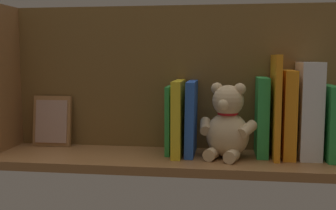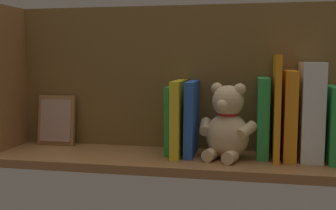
{
  "view_description": "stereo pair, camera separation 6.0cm",
  "coord_description": "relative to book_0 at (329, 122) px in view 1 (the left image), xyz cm",
  "views": [
    {
      "loc": [
        -14.58,
        104.67,
        25.37
      ],
      "look_at": [
        0.0,
        0.0,
        13.3
      ],
      "focal_mm": 43.88,
      "sensor_mm": 36.0,
      "label": 1
    },
    {
      "loc": [
        -20.55,
        103.67,
        25.37
      ],
      "look_at": [
        0.0,
        0.0,
        13.3
      ],
      "focal_mm": 43.88,
      "sensor_mm": 36.0,
      "label": 2
    }
  ],
  "objects": [
    {
      "name": "ground_plane",
      "position": [
        40.76,
        2.27,
        -10.39
      ],
      "size": [
        97.05,
        25.17,
        2.2
      ],
      "primitive_type": "cube",
      "color": "brown"
    },
    {
      "name": "shelf_back_panel",
      "position": [
        40.76,
        -8.07,
        10.66
      ],
      "size": [
        97.05,
        1.5,
        39.89
      ],
      "primitive_type": "cube",
      "color": "brown",
      "rests_on": "ground_plane"
    },
    {
      "name": "book_0",
      "position": [
        0.0,
        0.0,
        0.0
      ],
      "size": [
        2.7,
        13.83,
        18.58
      ],
      "primitive_type": "cube",
      "color": "green",
      "rests_on": "ground_plane"
    },
    {
      "name": "dictionary_thick_white",
      "position": [
        4.99,
        -0.72,
        2.91
      ],
      "size": [
        5.36,
        12.19,
        24.4
      ],
      "primitive_type": "cube",
      "color": "white",
      "rests_on": "ground_plane"
    },
    {
      "name": "book_1",
      "position": [
        10.18,
        -0.6,
        1.89
      ],
      "size": [
        3.09,
        12.62,
        22.35
      ],
      "primitive_type": "cube",
      "color": "orange",
      "rests_on": "ground_plane"
    },
    {
      "name": "book_2",
      "position": [
        13.41,
        0.1,
        3.84
      ],
      "size": [
        1.44,
        14.04,
        26.25
      ],
      "primitive_type": "cube",
      "color": "orange",
      "rests_on": "ground_plane"
    },
    {
      "name": "book_3",
      "position": [
        16.55,
        -1.33,
        0.93
      ],
      "size": [
        2.92,
        11.18,
        20.45
      ],
      "primitive_type": "cube",
      "color": "green",
      "rests_on": "ground_plane"
    },
    {
      "name": "teddy_bear",
      "position": [
        25.43,
        2.2,
        -0.84
      ],
      "size": [
        14.86,
        14.43,
        19.19
      ],
      "rotation": [
        0.0,
        0.0,
        -0.3
      ],
      "color": "#D1B284",
      "rests_on": "ground_plane"
    },
    {
      "name": "book_4",
      "position": [
        34.87,
        -0.12,
        0.42
      ],
      "size": [
        2.52,
        13.6,
        19.44
      ],
      "primitive_type": "cube",
      "rotation": [
        0.0,
        -0.01,
        0.0
      ],
      "color": "blue",
      "rests_on": "ground_plane"
    },
    {
      "name": "book_5",
      "position": [
        38.15,
        0.62,
        0.51
      ],
      "size": [
        2.38,
        15.07,
        19.6
      ],
      "primitive_type": "cube",
      "color": "yellow",
      "rests_on": "ground_plane"
    },
    {
      "name": "book_6",
      "position": [
        40.93,
        -1.2,
        -0.28
      ],
      "size": [
        1.24,
        11.44,
        18.03
      ],
      "primitive_type": "cube",
      "color": "green",
      "rests_on": "ground_plane"
    },
    {
      "name": "picture_frame_leaning",
      "position": [
        75.73,
        -4.91,
        -2.05
      ],
      "size": [
        11.2,
        3.47,
        14.66
      ],
      "color": "#9E6B3D",
      "rests_on": "ground_plane"
    }
  ]
}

